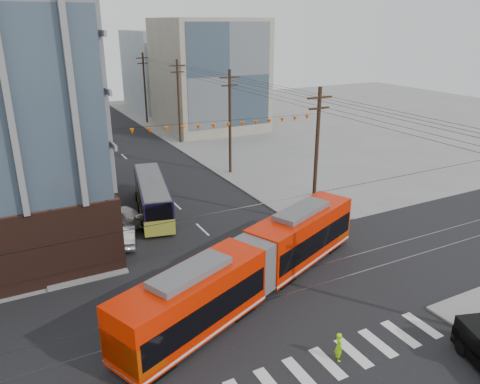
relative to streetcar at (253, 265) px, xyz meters
The scene contains 11 objects.
ground 4.62m from the streetcar, 77.04° to the right, with size 160.00×160.00×0.00m, color slate.
bg_bldg_ne_near 47.44m from the streetcar, 68.89° to the left, with size 14.00×14.00×16.00m, color gray.
bg_bldg_ne_far 66.83m from the streetcar, 73.48° to the left, with size 16.00×16.00×14.00m, color #8C99A5.
utility_pole_far 52.86m from the streetcar, 79.68° to the left, with size 0.30×0.30×11.00m, color black.
streetcar is the anchor object (origin of this frame).
city_bus 15.11m from the streetcar, 95.40° to the left, with size 2.33×10.75×3.05m, color black, non-canonical shape.
parked_car_silver 11.50m from the streetcar, 116.24° to the left, with size 1.41×4.03×1.33m, color silver.
parked_car_white 14.86m from the streetcar, 107.00° to the left, with size 1.89×4.65×1.35m, color silver.
parked_car_grey 22.85m from the streetcar, 102.48° to the left, with size 2.20×4.76×1.32m, color slate.
pedestrian 7.26m from the streetcar, 84.05° to the right, with size 0.56×0.37×1.53m, color #94F30C.
jersey_barrier 11.57m from the streetcar, 36.29° to the left, with size 0.90×4.02×0.80m, color slate.
Camera 1 is at (-13.11, -17.27, 15.55)m, focal length 35.00 mm.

